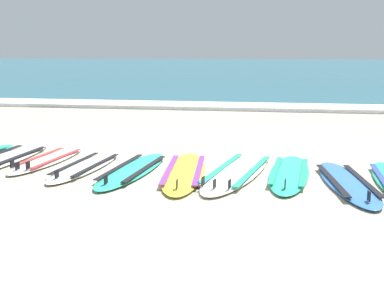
{
  "coord_description": "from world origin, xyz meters",
  "views": [
    {
      "loc": [
        1.3,
        -6.31,
        1.76
      ],
      "look_at": [
        0.23,
        0.86,
        0.25
      ],
      "focal_mm": 43.24,
      "sensor_mm": 36.0,
      "label": 1
    }
  ],
  "objects_px": {
    "surfboard_2": "(48,160)",
    "surfboard_8": "(347,182)",
    "surfboard_5": "(184,172)",
    "surfboard_4": "(133,170)",
    "surfboard_6": "(237,171)",
    "surfboard_3": "(86,166)",
    "surfboard_7": "(289,173)"
  },
  "relations": [
    {
      "from": "surfboard_2",
      "to": "surfboard_4",
      "type": "height_order",
      "value": "same"
    },
    {
      "from": "surfboard_5",
      "to": "surfboard_7",
      "type": "xyz_separation_m",
      "value": [
        1.48,
        0.14,
        0.0
      ]
    },
    {
      "from": "surfboard_6",
      "to": "surfboard_7",
      "type": "height_order",
      "value": "same"
    },
    {
      "from": "surfboard_2",
      "to": "surfboard_5",
      "type": "bearing_deg",
      "value": -9.5
    },
    {
      "from": "surfboard_2",
      "to": "surfboard_7",
      "type": "height_order",
      "value": "same"
    },
    {
      "from": "surfboard_2",
      "to": "surfboard_5",
      "type": "distance_m",
      "value": 2.27
    },
    {
      "from": "surfboard_4",
      "to": "surfboard_7",
      "type": "height_order",
      "value": "same"
    },
    {
      "from": "surfboard_7",
      "to": "surfboard_8",
      "type": "distance_m",
      "value": 0.8
    },
    {
      "from": "surfboard_6",
      "to": "surfboard_7",
      "type": "xyz_separation_m",
      "value": [
        0.73,
        0.01,
        -0.0
      ]
    },
    {
      "from": "surfboard_8",
      "to": "surfboard_5",
      "type": "bearing_deg",
      "value": 174.35
    },
    {
      "from": "surfboard_6",
      "to": "surfboard_8",
      "type": "bearing_deg",
      "value": -13.41
    },
    {
      "from": "surfboard_2",
      "to": "surfboard_3",
      "type": "relative_size",
      "value": 0.96
    },
    {
      "from": "surfboard_2",
      "to": "surfboard_8",
      "type": "xyz_separation_m",
      "value": [
        4.44,
        -0.59,
        -0.0
      ]
    },
    {
      "from": "surfboard_6",
      "to": "surfboard_4",
      "type": "bearing_deg",
      "value": -174.8
    },
    {
      "from": "surfboard_2",
      "to": "surfboard_5",
      "type": "xyz_separation_m",
      "value": [
        2.24,
        -0.37,
        -0.0
      ]
    },
    {
      "from": "surfboard_2",
      "to": "surfboard_6",
      "type": "distance_m",
      "value": 3.0
    },
    {
      "from": "surfboard_4",
      "to": "surfboard_8",
      "type": "distance_m",
      "value": 2.96
    },
    {
      "from": "surfboard_2",
      "to": "surfboard_3",
      "type": "distance_m",
      "value": 0.79
    },
    {
      "from": "surfboard_3",
      "to": "surfboard_6",
      "type": "xyz_separation_m",
      "value": [
        2.25,
        0.05,
        0.0
      ]
    },
    {
      "from": "surfboard_6",
      "to": "surfboard_7",
      "type": "bearing_deg",
      "value": 0.6
    },
    {
      "from": "surfboard_3",
      "to": "surfboard_5",
      "type": "xyz_separation_m",
      "value": [
        1.5,
        -0.08,
        -0.0
      ]
    },
    {
      "from": "surfboard_8",
      "to": "surfboard_6",
      "type": "bearing_deg",
      "value": 166.59
    },
    {
      "from": "surfboard_3",
      "to": "surfboard_5",
      "type": "height_order",
      "value": "same"
    },
    {
      "from": "surfboard_7",
      "to": "surfboard_5",
      "type": "bearing_deg",
      "value": -174.75
    },
    {
      "from": "surfboard_2",
      "to": "surfboard_3",
      "type": "height_order",
      "value": "same"
    },
    {
      "from": "surfboard_5",
      "to": "surfboard_6",
      "type": "bearing_deg",
      "value": 9.7
    },
    {
      "from": "surfboard_5",
      "to": "surfboard_6",
      "type": "height_order",
      "value": "same"
    },
    {
      "from": "surfboard_3",
      "to": "surfboard_7",
      "type": "distance_m",
      "value": 2.98
    },
    {
      "from": "surfboard_3",
      "to": "surfboard_6",
      "type": "distance_m",
      "value": 2.25
    },
    {
      "from": "surfboard_6",
      "to": "surfboard_8",
      "type": "xyz_separation_m",
      "value": [
        1.45,
        -0.35,
        -0.0
      ]
    },
    {
      "from": "surfboard_4",
      "to": "surfboard_5",
      "type": "distance_m",
      "value": 0.75
    },
    {
      "from": "surfboard_3",
      "to": "surfboard_6",
      "type": "bearing_deg",
      "value": 1.16
    }
  ]
}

